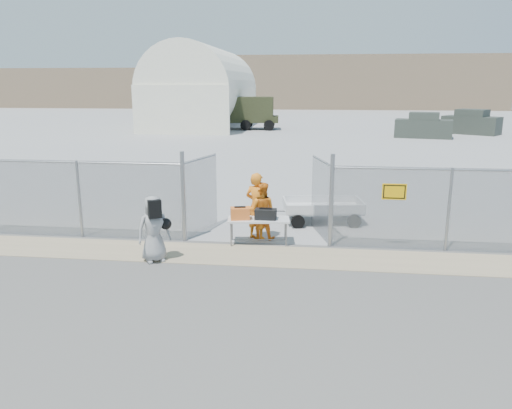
# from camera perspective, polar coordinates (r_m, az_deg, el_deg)

# --- Properties ---
(ground) EXTENTS (160.00, 160.00, 0.00)m
(ground) POSITION_cam_1_polar(r_m,az_deg,el_deg) (11.84, -1.19, -7.46)
(ground) COLOR #464646
(tarmac_inside) EXTENTS (160.00, 80.00, 0.01)m
(tarmac_inside) POSITION_cam_1_polar(r_m,az_deg,el_deg) (53.13, 5.32, 8.97)
(tarmac_inside) COLOR #959595
(tarmac_inside) RESTS_ON ground
(dirt_strip) EXTENTS (44.00, 1.60, 0.01)m
(dirt_strip) POSITION_cam_1_polar(r_m,az_deg,el_deg) (12.77, -0.55, -5.83)
(dirt_strip) COLOR tan
(dirt_strip) RESTS_ON ground
(distant_hills) EXTENTS (140.00, 6.00, 9.00)m
(distant_hills) POSITION_cam_1_polar(r_m,az_deg,el_deg) (89.00, 9.46, 13.59)
(distant_hills) COLOR #7F684F
(distant_hills) RESTS_ON ground
(chain_link_fence) EXTENTS (40.00, 0.20, 2.20)m
(chain_link_fence) POSITION_cam_1_polar(r_m,az_deg,el_deg) (13.41, 0.00, 0.00)
(chain_link_fence) COLOR gray
(chain_link_fence) RESTS_ON ground
(quonset_hangar) EXTENTS (9.00, 18.00, 8.00)m
(quonset_hangar) POSITION_cam_1_polar(r_m,az_deg,el_deg) (52.24, -5.98, 13.26)
(quonset_hangar) COLOR white
(quonset_hangar) RESTS_ON ground
(folding_table) EXTENTS (1.73, 0.88, 0.71)m
(folding_table) POSITION_cam_1_polar(r_m,az_deg,el_deg) (13.60, 0.30, -3.07)
(folding_table) COLOR silver
(folding_table) RESTS_ON ground
(orange_bag) EXTENTS (0.57, 0.44, 0.32)m
(orange_bag) POSITION_cam_1_polar(r_m,az_deg,el_deg) (13.43, -1.84, -1.02)
(orange_bag) COLOR orange
(orange_bag) RESTS_ON folding_table
(black_duffel) EXTENTS (0.58, 0.35, 0.28)m
(black_duffel) POSITION_cam_1_polar(r_m,az_deg,el_deg) (13.43, 1.11, -1.11)
(black_duffel) COLOR black
(black_duffel) RESTS_ON folding_table
(security_worker_left) EXTENTS (0.82, 0.70, 1.89)m
(security_worker_left) POSITION_cam_1_polar(r_m,az_deg,el_deg) (13.88, 0.08, -0.18)
(security_worker_left) COLOR orange
(security_worker_left) RESTS_ON ground
(security_worker_right) EXTENTS (0.82, 0.66, 1.63)m
(security_worker_right) POSITION_cam_1_polar(r_m,az_deg,el_deg) (13.90, 0.60, -0.72)
(security_worker_right) COLOR orange
(security_worker_right) RESTS_ON ground
(visitor) EXTENTS (0.96, 0.87, 1.64)m
(visitor) POSITION_cam_1_polar(r_m,az_deg,el_deg) (12.40, -11.62, -2.76)
(visitor) COLOR gray
(visitor) RESTS_ON ground
(utility_trailer) EXTENTS (3.35, 2.08, 0.76)m
(utility_trailer) POSITION_cam_1_polar(r_m,az_deg,el_deg) (15.83, 7.62, -0.68)
(utility_trailer) COLOR silver
(utility_trailer) RESTS_ON ground
(military_truck) EXTENTS (6.59, 2.79, 3.07)m
(military_truck) POSITION_cam_1_polar(r_m,az_deg,el_deg) (48.33, -1.32, 10.39)
(military_truck) COLOR #2E321A
(military_truck) RESTS_ON ground
(parked_vehicle_near) EXTENTS (4.73, 2.91, 1.99)m
(parked_vehicle_near) POSITION_cam_1_polar(r_m,az_deg,el_deg) (42.89, 18.60, 8.55)
(parked_vehicle_near) COLOR #343B34
(parked_vehicle_near) RESTS_ON ground
(parked_vehicle_mid) EXTENTS (4.96, 4.31, 2.08)m
(parked_vehicle_mid) POSITION_cam_1_polar(r_m,az_deg,el_deg) (47.66, 23.39, 8.64)
(parked_vehicle_mid) COLOR #343B34
(parked_vehicle_mid) RESTS_ON ground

